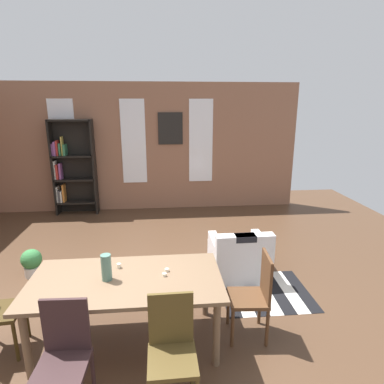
{
  "coord_description": "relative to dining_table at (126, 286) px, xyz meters",
  "views": [
    {
      "loc": [
        0.64,
        -3.2,
        2.46
      ],
      "look_at": [
        1.12,
        1.95,
        1.04
      ],
      "focal_mm": 30.27,
      "sensor_mm": 36.0,
      "label": 1
    }
  ],
  "objects": [
    {
      "name": "ground_plane",
      "position": [
        -0.24,
        0.24,
        -0.67
      ],
      "size": [
        11.26,
        11.26,
        0.0
      ],
      "primitive_type": "plane",
      "color": "#4C3423"
    },
    {
      "name": "back_wall_brick",
      "position": [
        -0.24,
        4.63,
        0.79
      ],
      "size": [
        7.63,
        0.12,
        2.93
      ],
      "primitive_type": "cube",
      "color": "#93634B",
      "rests_on": "ground"
    },
    {
      "name": "window_pane_0",
      "position": [
        -1.79,
        4.56,
        0.93
      ],
      "size": [
        0.55,
        0.02,
        1.9
      ],
      "primitive_type": "cube",
      "color": "white"
    },
    {
      "name": "window_pane_1",
      "position": [
        -0.24,
        4.56,
        0.93
      ],
      "size": [
        0.55,
        0.02,
        1.9
      ],
      "primitive_type": "cube",
      "color": "white"
    },
    {
      "name": "window_pane_2",
      "position": [
        1.3,
        4.56,
        0.93
      ],
      "size": [
        0.55,
        0.02,
        1.9
      ],
      "primitive_type": "cube",
      "color": "white"
    },
    {
      "name": "dining_table",
      "position": [
        0.0,
        0.0,
        0.0
      ],
      "size": [
        1.93,
        0.99,
        0.75
      ],
      "color": "brown",
      "rests_on": "ground"
    },
    {
      "name": "vase_on_table",
      "position": [
        -0.18,
        -0.0,
        0.21
      ],
      "size": [
        0.1,
        0.1,
        0.27
      ],
      "primitive_type": "cylinder",
      "color": "#4C7266",
      "rests_on": "dining_table"
    },
    {
      "name": "tealight_candle_0",
      "position": [
        0.41,
        0.11,
        0.09
      ],
      "size": [
        0.04,
        0.04,
        0.03
      ],
      "primitive_type": "cylinder",
      "color": "silver",
      "rests_on": "dining_table"
    },
    {
      "name": "tealight_candle_1",
      "position": [
        -0.1,
        0.23,
        0.1
      ],
      "size": [
        0.04,
        0.04,
        0.05
      ],
      "primitive_type": "cylinder",
      "color": "silver",
      "rests_on": "dining_table"
    },
    {
      "name": "tealight_candle_2",
      "position": [
        0.39,
        0.02,
        0.09
      ],
      "size": [
        0.04,
        0.04,
        0.03
      ],
      "primitive_type": "cylinder",
      "color": "silver",
      "rests_on": "dining_table"
    },
    {
      "name": "dining_chair_near_right",
      "position": [
        0.43,
        -0.72,
        -0.16
      ],
      "size": [
        0.41,
        0.41,
        0.95
      ],
      "color": "#4F3E1C",
      "rests_on": "ground"
    },
    {
      "name": "dining_chair_near_left",
      "position": [
        -0.43,
        -0.72,
        -0.16
      ],
      "size": [
        0.42,
        0.42,
        0.95
      ],
      "color": "#332021",
      "rests_on": "ground"
    },
    {
      "name": "dining_chair_head_right",
      "position": [
        1.34,
        -0.01,
        -0.16
      ],
      "size": [
        0.43,
        0.43,
        0.95
      ],
      "color": "#51331E",
      "rests_on": "ground"
    },
    {
      "name": "bookshelf_tall",
      "position": [
        -1.64,
        4.4,
        0.4
      ],
      "size": [
        0.93,
        0.29,
        2.13
      ],
      "color": "black",
      "rests_on": "ground"
    },
    {
      "name": "armchair_white",
      "position": [
        1.48,
        1.27,
        -0.4
      ],
      "size": [
        0.81,
        0.81,
        0.75
      ],
      "color": "silver",
      "rests_on": "ground"
    },
    {
      "name": "potted_plant_by_shelf",
      "position": [
        -1.54,
        1.53,
        -0.45
      ],
      "size": [
        0.29,
        0.29,
        0.41
      ],
      "color": "silver",
      "rests_on": "ground"
    },
    {
      "name": "striped_rug",
      "position": [
        1.73,
        0.78,
        -0.67
      ],
      "size": [
        1.18,
        1.03,
        0.01
      ],
      "color": "black",
      "rests_on": "ground"
    },
    {
      "name": "framed_picture",
      "position": [
        0.6,
        4.56,
        1.23
      ],
      "size": [
        0.56,
        0.03,
        0.72
      ],
      "primitive_type": "cube",
      "color": "black"
    }
  ]
}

